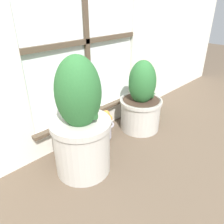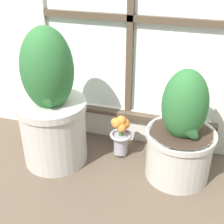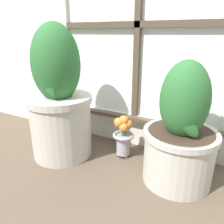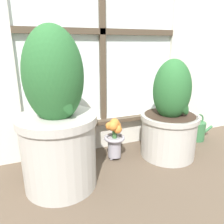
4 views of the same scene
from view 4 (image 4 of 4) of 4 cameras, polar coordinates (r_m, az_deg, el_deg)
The scene contains 5 objects.
ground_plane at distance 1.12m, azimuth 8.54°, elevation -21.19°, with size 10.00×10.00×0.00m, color brown.
potted_plant_left at distance 1.07m, azimuth -14.12°, elevation -2.68°, with size 0.38×0.38×0.78m.
potted_plant_right at distance 1.41m, azimuth 14.82°, elevation -1.69°, with size 0.36×0.36×0.62m.
flower_vase at distance 1.35m, azimuth 0.59°, elevation -6.29°, with size 0.13×0.13×0.27m.
watering_can at distance 1.77m, azimuth 21.47°, elevation -4.49°, with size 0.20×0.11×0.20m.
Camera 4 is at (-0.47, -0.75, 0.70)m, focal length 35.00 mm.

